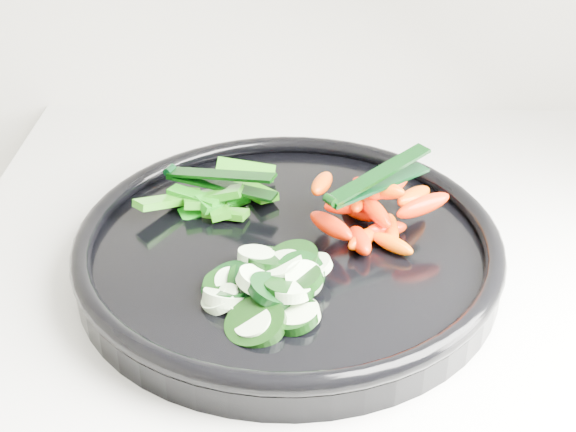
{
  "coord_description": "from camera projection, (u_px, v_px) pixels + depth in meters",
  "views": [
    {
      "loc": [
        -0.69,
        1.08,
        1.36
      ],
      "look_at": [
        -0.7,
        1.66,
        0.99
      ],
      "focal_mm": 50.0,
      "sensor_mm": 36.0,
      "label": 1
    }
  ],
  "objects": [
    {
      "name": "carrot_pile",
      "position": [
        372.0,
        210.0,
        0.71
      ],
      "size": [
        0.13,
        0.14,
        0.06
      ],
      "color": "#FF6100",
      "rests_on": "veggie_tray"
    },
    {
      "name": "tong_carrot",
      "position": [
        376.0,
        181.0,
        0.7
      ],
      "size": [
        0.1,
        0.08,
        0.02
      ],
      "color": "black",
      "rests_on": "carrot_pile"
    },
    {
      "name": "pepper_pile",
      "position": [
        216.0,
        197.0,
        0.76
      ],
      "size": [
        0.13,
        0.1,
        0.04
      ],
      "color": "#16730A",
      "rests_on": "veggie_tray"
    },
    {
      "name": "cucumber_pile",
      "position": [
        264.0,
        286.0,
        0.64
      ],
      "size": [
        0.12,
        0.13,
        0.04
      ],
      "color": "black",
      "rests_on": "veggie_tray"
    },
    {
      "name": "tong_pepper",
      "position": [
        217.0,
        179.0,
        0.75
      ],
      "size": [
        0.11,
        0.06,
        0.02
      ],
      "color": "black",
      "rests_on": "pepper_pile"
    },
    {
      "name": "veggie_tray",
      "position": [
        288.0,
        249.0,
        0.71
      ],
      "size": [
        0.47,
        0.47,
        0.04
      ],
      "color": "black",
      "rests_on": "counter"
    }
  ]
}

